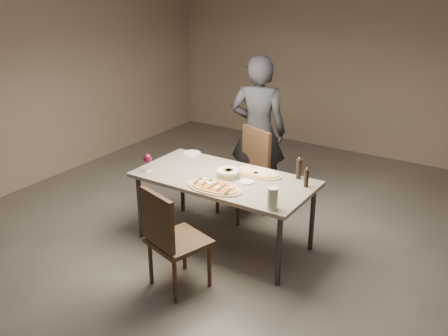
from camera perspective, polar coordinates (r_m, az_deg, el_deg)
The scene contains 14 objects.
room at distance 4.79m, azimuth 0.00°, elevation 6.13°, with size 7.00×7.00×7.00m.
dining_table at distance 5.02m, azimuth 0.00°, elevation -1.66°, with size 1.80×0.90×0.75m.
zucchini_pizza at distance 4.74m, azimuth -1.14°, elevation -2.15°, with size 0.58×0.32×0.05m.
ham_pizza at distance 5.08m, azimuth 3.88°, elevation -0.53°, with size 0.52×0.29×0.04m.
bread_basket at distance 4.99m, azimuth 0.51°, elevation -0.50°, with size 0.23×0.23×0.08m.
oil_dish at distance 4.87m, azimuth 2.59°, elevation -1.60°, with size 0.14×0.14×0.02m.
pepper_mill_left at distance 4.81m, azimuth 9.40°, elevation -1.12°, with size 0.05×0.05×0.19m.
pepper_mill_right at distance 4.99m, azimuth 8.55°, elevation -0.05°, with size 0.06×0.06×0.22m.
carafe at distance 4.33m, azimuth 5.57°, elevation -3.47°, with size 0.10×0.10×0.20m.
wine_glass at distance 5.16m, azimuth -8.72°, elevation 1.00°, with size 0.08×0.08×0.19m.
side_plate at distance 5.65m, azimuth -3.69°, elevation 1.69°, with size 0.20×0.20×0.01m.
chair_near at distance 4.38m, azimuth -6.19°, elevation -7.66°, with size 0.57×0.57×0.98m.
chair_far at distance 5.74m, azimuth 2.72°, elevation 0.03°, with size 0.62×0.62×1.01m.
diner at distance 5.92m, azimuth 3.91°, elevation 4.19°, with size 0.66×0.43×1.81m, color black.
Camera 1 is at (2.49, -3.88, 2.69)m, focal length 40.00 mm.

